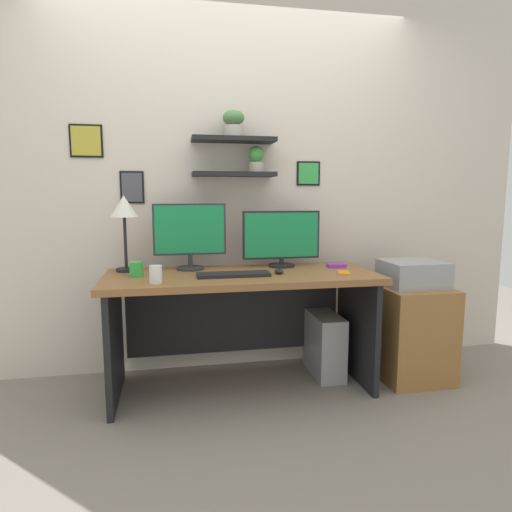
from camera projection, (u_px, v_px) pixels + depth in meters
ground_plane at (242, 387)px, 2.85m from camera, size 8.00×8.00×0.00m
back_wall_assembly at (231, 178)px, 3.08m from camera, size 4.40×0.24×2.70m
desk at (241, 304)px, 2.82m from camera, size 1.68×0.68×0.75m
monitor_left at (190, 234)px, 2.86m from camera, size 0.47×0.18×0.43m
monitor_right at (281, 238)px, 2.98m from camera, size 0.53×0.18×0.38m
keyboard at (233, 274)px, 2.65m from camera, size 0.44×0.14×0.02m
computer_mouse at (279, 271)px, 2.73m from camera, size 0.06×0.09×0.03m
desk_lamp at (124, 212)px, 2.76m from camera, size 0.17×0.17×0.48m
cell_phone at (344, 273)px, 2.74m from camera, size 0.11×0.15×0.01m
coffee_mug at (136, 269)px, 2.63m from camera, size 0.08×0.08×0.09m
pen_cup at (156, 274)px, 2.43m from camera, size 0.07×0.07×0.10m
scissors_tray at (336, 266)px, 2.97m from camera, size 0.13×0.09×0.02m
drawer_cabinet at (410, 332)px, 2.98m from camera, size 0.44×0.50×0.63m
printer at (413, 274)px, 2.93m from camera, size 0.38×0.34×0.17m
computer_tower_right at (324, 344)px, 3.03m from camera, size 0.18×0.40×0.43m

